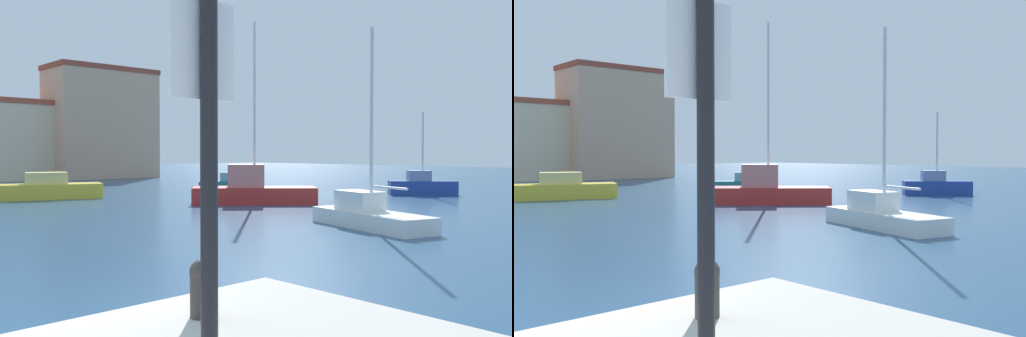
% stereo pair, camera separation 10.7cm
% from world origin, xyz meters
% --- Properties ---
extents(water, '(160.00, 160.00, 0.00)m').
position_xyz_m(water, '(15.00, 20.00, 0.00)').
color(water, navy).
rests_on(water, ground).
extents(mooring_bollard, '(0.25, 0.25, 0.57)m').
position_xyz_m(mooring_bollard, '(0.66, -2.20, 1.38)').
color(mooring_bollard, '#38332D').
rests_on(mooring_bollard, pier_quay).
extents(sailboat_white_outer_mooring, '(2.84, 5.30, 7.04)m').
position_xyz_m(sailboat_white_outer_mooring, '(13.63, 5.14, 0.48)').
color(sailboat_white_outer_mooring, white).
rests_on(sailboat_white_outer_mooring, water).
extents(motorboat_yellow_mid_harbor, '(7.11, 4.23, 1.52)m').
position_xyz_m(motorboat_yellow_mid_harbor, '(9.81, 24.96, 0.54)').
color(motorboat_yellow_mid_harbor, gold).
rests_on(motorboat_yellow_mid_harbor, water).
extents(motorboat_teal_inner_mooring, '(4.22, 3.65, 1.19)m').
position_xyz_m(motorboat_teal_inner_mooring, '(23.70, 24.76, 0.39)').
color(motorboat_teal_inner_mooring, '#1E707A').
rests_on(motorboat_teal_inner_mooring, water).
extents(sailboat_blue_distant_north, '(3.66, 3.85, 5.17)m').
position_xyz_m(sailboat_blue_distant_north, '(28.38, 11.69, 0.60)').
color(sailboat_blue_distant_north, '#233D93').
rests_on(sailboat_blue_distant_north, water).
extents(sailboat_red_distant_east, '(6.15, 5.79, 9.36)m').
position_xyz_m(sailboat_red_distant_east, '(16.75, 14.63, 0.71)').
color(sailboat_red_distant_east, '#B22823').
rests_on(sailboat_red_distant_east, water).
extents(harbor_office, '(9.68, 8.93, 7.66)m').
position_xyz_m(harbor_office, '(18.75, 49.85, 3.84)').
color(harbor_office, beige).
rests_on(harbor_office, ground).
extents(warehouse_block, '(10.68, 5.76, 11.31)m').
position_xyz_m(warehouse_block, '(24.57, 46.23, 5.67)').
color(warehouse_block, tan).
rests_on(warehouse_block, ground).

